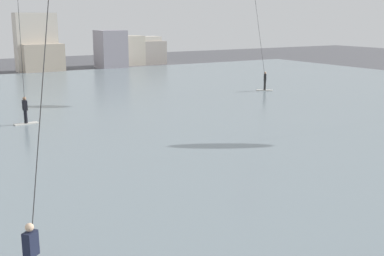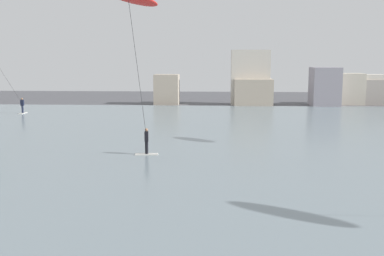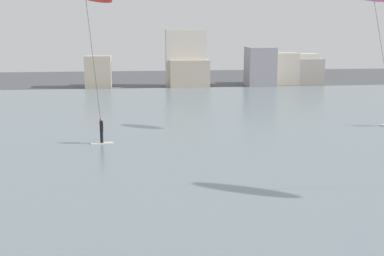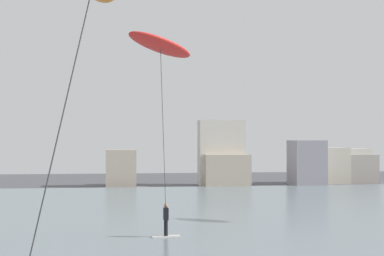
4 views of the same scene
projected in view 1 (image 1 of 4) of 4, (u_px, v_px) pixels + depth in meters
The scene contains 2 objects.
water_bay at pixel (52, 114), 32.42m from camera, with size 84.00×52.00×0.10m, color gray.
far_shore_buildings at pixel (80, 51), 61.38m from camera, with size 29.59×5.14×6.88m.
Camera 1 is at (-8.54, -1.45, 6.34)m, focal length 45.79 mm.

